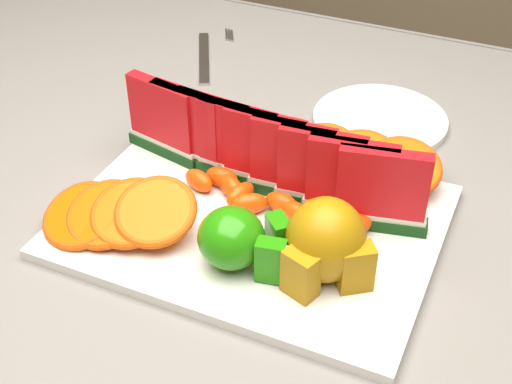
{
  "coord_description": "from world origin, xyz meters",
  "views": [
    {
      "loc": [
        0.35,
        -0.6,
        1.27
      ],
      "look_at": [
        0.1,
        -0.05,
        0.81
      ],
      "focal_mm": 50.0,
      "sensor_mm": 36.0,
      "label": 1
    }
  ],
  "objects_px": {
    "pear_cluster": "(326,244)",
    "fork": "(207,56)",
    "side_plate": "(380,120)",
    "platter": "(254,221)",
    "apple_cluster": "(239,240)"
  },
  "relations": [
    {
      "from": "apple_cluster",
      "to": "fork",
      "type": "distance_m",
      "value": 0.49
    },
    {
      "from": "platter",
      "to": "side_plate",
      "type": "xyz_separation_m",
      "value": [
        0.07,
        0.26,
        -0.0
      ]
    },
    {
      "from": "pear_cluster",
      "to": "fork",
      "type": "height_order",
      "value": "pear_cluster"
    },
    {
      "from": "pear_cluster",
      "to": "fork",
      "type": "distance_m",
      "value": 0.52
    },
    {
      "from": "apple_cluster",
      "to": "side_plate",
      "type": "xyz_separation_m",
      "value": [
        0.05,
        0.34,
        -0.04
      ]
    },
    {
      "from": "platter",
      "to": "side_plate",
      "type": "height_order",
      "value": "platter"
    },
    {
      "from": "platter",
      "to": "pear_cluster",
      "type": "distance_m",
      "value": 0.12
    },
    {
      "from": "platter",
      "to": "fork",
      "type": "relative_size",
      "value": 2.14
    },
    {
      "from": "platter",
      "to": "fork",
      "type": "height_order",
      "value": "platter"
    },
    {
      "from": "pear_cluster",
      "to": "side_plate",
      "type": "xyz_separation_m",
      "value": [
        -0.03,
        0.31,
        -0.05
      ]
    },
    {
      "from": "apple_cluster",
      "to": "fork",
      "type": "height_order",
      "value": "apple_cluster"
    },
    {
      "from": "apple_cluster",
      "to": "platter",
      "type": "bearing_deg",
      "value": 103.18
    },
    {
      "from": "side_plate",
      "to": "fork",
      "type": "bearing_deg",
      "value": 165.62
    },
    {
      "from": "pear_cluster",
      "to": "fork",
      "type": "relative_size",
      "value": 0.52
    },
    {
      "from": "apple_cluster",
      "to": "side_plate",
      "type": "relative_size",
      "value": 0.53
    }
  ]
}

